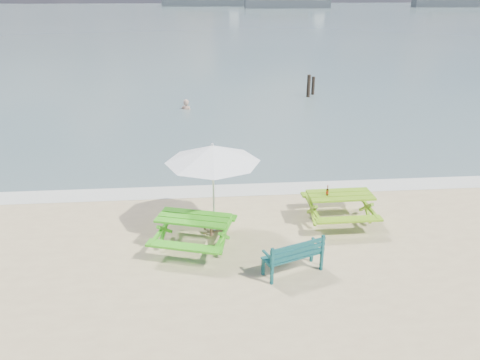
{
  "coord_description": "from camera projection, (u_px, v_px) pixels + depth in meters",
  "views": [
    {
      "loc": [
        -1.19,
        -8.15,
        5.66
      ],
      "look_at": [
        -0.23,
        3.0,
        1.0
      ],
      "focal_mm": 35.0,
      "sensor_mm": 36.0,
      "label": 1
    }
  ],
  "objects": [
    {
      "name": "picnic_table_left",
      "position": [
        194.0,
        233.0,
        10.81
      ],
      "size": [
        2.12,
        2.24,
        0.79
      ],
      "color": "green",
      "rests_on": "ground"
    },
    {
      "name": "foam_strip",
      "position": [
        243.0,
        190.0,
        13.99
      ],
      "size": [
        22.0,
        0.9,
        0.01
      ],
      "primitive_type": "cube",
      "color": "silver",
      "rests_on": "ground"
    },
    {
      "name": "mooring_pilings",
      "position": [
        310.0,
        88.0,
        25.74
      ],
      "size": [
        0.58,
        0.78,
        1.41
      ],
      "color": "black",
      "rests_on": "ground"
    },
    {
      "name": "beer_bottle",
      "position": [
        327.0,
        192.0,
        11.74
      ],
      "size": [
        0.07,
        0.07,
        0.26
      ],
      "color": "brown",
      "rests_on": "picnic_table_right"
    },
    {
      "name": "sea",
      "position": [
        204.0,
        18.0,
        87.93
      ],
      "size": [
        300.0,
        300.0,
        0.0
      ],
      "primitive_type": "plane",
      "color": "slate",
      "rests_on": "ground"
    },
    {
      "name": "cargo_ships",
      "position": [
        400.0,
        3.0,
        127.76
      ],
      "size": [
        128.64,
        34.98,
        4.4
      ],
      "color": "#373D42",
      "rests_on": "ground"
    },
    {
      "name": "park_bench",
      "position": [
        292.0,
        262.0,
        9.9
      ],
      "size": [
        1.37,
        0.86,
        0.8
      ],
      "color": "#104546",
      "rests_on": "ground"
    },
    {
      "name": "swimmer",
      "position": [
        187.0,
        115.0,
        23.3
      ],
      "size": [
        0.7,
        0.59,
        1.64
      ],
      "color": "tan",
      "rests_on": "ground"
    },
    {
      "name": "picnic_table_right",
      "position": [
        339.0,
        208.0,
        11.99
      ],
      "size": [
        1.65,
        1.83,
        0.78
      ],
      "color": "#71A619",
      "rests_on": "ground"
    },
    {
      "name": "patio_umbrella",
      "position": [
        213.0,
        154.0,
        10.9
      ],
      "size": [
        3.0,
        3.0,
        2.24
      ],
      "color": "silver",
      "rests_on": "ground"
    },
    {
      "name": "side_table",
      "position": [
        214.0,
        225.0,
        11.62
      ],
      "size": [
        0.6,
        0.6,
        0.29
      ],
      "color": "brown",
      "rests_on": "ground"
    }
  ]
}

